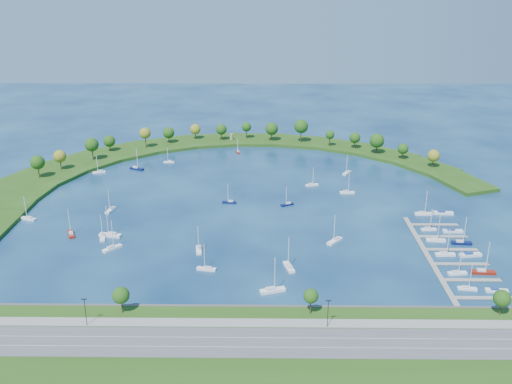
{
  "coord_description": "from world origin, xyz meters",
  "views": [
    {
      "loc": [
        8.19,
        -277.9,
        111.02
      ],
      "look_at": [
        5.0,
        5.0,
        4.0
      ],
      "focal_mm": 40.38,
      "sensor_mm": 36.0,
      "label": 1
    }
  ],
  "objects_px": {
    "moored_boat_18": "(112,248)",
    "docked_boat_6": "(436,239)",
    "moored_boat_14": "(347,192)",
    "docked_boat_4": "(445,254)",
    "harbor_tower": "(231,137)",
    "dock_system": "(445,256)",
    "moored_boat_16": "(272,290)",
    "moored_boat_7": "(287,204)",
    "moored_boat_2": "(289,266)",
    "docked_boat_7": "(461,242)",
    "moored_boat_3": "(238,151)",
    "docked_boat_5": "(470,255)",
    "docked_boat_1": "(496,290)",
    "moored_boat_1": "(71,233)",
    "docked_boat_0": "(467,288)",
    "moored_boat_8": "(28,218)",
    "moored_boat_17": "(347,172)",
    "moored_boat_11": "(99,171)",
    "moored_boat_10": "(229,202)",
    "moored_boat_12": "(137,168)",
    "docked_boat_10": "(423,213)",
    "docked_boat_2": "(457,272)",
    "moored_boat_5": "(335,240)",
    "moored_boat_6": "(206,268)",
    "docked_boat_11": "(443,213)",
    "moored_boat_9": "(199,249)",
    "moored_boat_0": "(312,184)",
    "docked_boat_8": "(429,229)",
    "docked_boat_3": "(483,271)",
    "moored_boat_13": "(110,234)",
    "docked_boat_9": "(453,231)",
    "moored_boat_4": "(111,209)",
    "moored_boat_19": "(169,161)"
  },
  "relations": [
    {
      "from": "dock_system",
      "to": "docked_boat_6",
      "type": "height_order",
      "value": "docked_boat_6"
    },
    {
      "from": "docked_boat_11",
      "to": "docked_boat_6",
      "type": "bearing_deg",
      "value": -107.9
    },
    {
      "from": "moored_boat_13",
      "to": "docked_boat_0",
      "type": "relative_size",
      "value": 1.42
    },
    {
      "from": "moored_boat_2",
      "to": "docked_boat_7",
      "type": "xyz_separation_m",
      "value": [
        76.86,
        23.37,
        -0.02
      ]
    },
    {
      "from": "moored_boat_4",
      "to": "docked_boat_6",
      "type": "relative_size",
      "value": 0.96
    },
    {
      "from": "moored_boat_16",
      "to": "moored_boat_7",
      "type": "bearing_deg",
      "value": 66.85
    },
    {
      "from": "moored_boat_0",
      "to": "moored_boat_19",
      "type": "distance_m",
      "value": 96.24
    },
    {
      "from": "moored_boat_13",
      "to": "moored_boat_17",
      "type": "height_order",
      "value": "moored_boat_13"
    },
    {
      "from": "docked_boat_6",
      "to": "moored_boat_10",
      "type": "bearing_deg",
      "value": 160.65
    },
    {
      "from": "moored_boat_12",
      "to": "docked_boat_3",
      "type": "xyz_separation_m",
      "value": [
        164.15,
        -128.35,
        0.02
      ]
    },
    {
      "from": "moored_boat_2",
      "to": "docked_boat_3",
      "type": "bearing_deg",
      "value": -107.19
    },
    {
      "from": "moored_boat_17",
      "to": "moored_boat_11",
      "type": "bearing_deg",
      "value": -56.47
    },
    {
      "from": "harbor_tower",
      "to": "moored_boat_12",
      "type": "height_order",
      "value": "moored_boat_12"
    },
    {
      "from": "moored_boat_14",
      "to": "docked_boat_4",
      "type": "bearing_deg",
      "value": -68.19
    },
    {
      "from": "docked_boat_11",
      "to": "moored_boat_18",
      "type": "bearing_deg",
      "value": -161.39
    },
    {
      "from": "docked_boat_5",
      "to": "docked_boat_9",
      "type": "distance_m",
      "value": 24.01
    },
    {
      "from": "moored_boat_12",
      "to": "docked_boat_6",
      "type": "distance_m",
      "value": 182.74
    },
    {
      "from": "harbor_tower",
      "to": "docked_boat_7",
      "type": "bearing_deg",
      "value": -56.11
    },
    {
      "from": "moored_boat_16",
      "to": "docked_boat_0",
      "type": "height_order",
      "value": "moored_boat_16"
    },
    {
      "from": "docked_boat_0",
      "to": "docked_boat_10",
      "type": "relative_size",
      "value": 0.83
    },
    {
      "from": "moored_boat_12",
      "to": "docked_boat_2",
      "type": "relative_size",
      "value": 1.18
    },
    {
      "from": "moored_boat_2",
      "to": "moored_boat_6",
      "type": "distance_m",
      "value": 33.2
    },
    {
      "from": "moored_boat_5",
      "to": "moored_boat_6",
      "type": "relative_size",
      "value": 1.15
    },
    {
      "from": "harbor_tower",
      "to": "docked_boat_8",
      "type": "bearing_deg",
      "value": -56.31
    },
    {
      "from": "moored_boat_9",
      "to": "moored_boat_12",
      "type": "distance_m",
      "value": 120.29
    },
    {
      "from": "moored_boat_7",
      "to": "moored_boat_8",
      "type": "xyz_separation_m",
      "value": [
        -126.07,
        -20.01,
        0.05
      ]
    },
    {
      "from": "moored_boat_6",
      "to": "docked_boat_2",
      "type": "relative_size",
      "value": 1.02
    },
    {
      "from": "moored_boat_9",
      "to": "moored_boat_14",
      "type": "distance_m",
      "value": 101.55
    },
    {
      "from": "docked_boat_3",
      "to": "docked_boat_6",
      "type": "relative_size",
      "value": 1.12
    },
    {
      "from": "moored_boat_1",
      "to": "moored_boat_16",
      "type": "bearing_deg",
      "value": -142.22
    },
    {
      "from": "moored_boat_18",
      "to": "docked_boat_6",
      "type": "distance_m",
      "value": 142.25
    },
    {
      "from": "docked_boat_4",
      "to": "moored_boat_10",
      "type": "bearing_deg",
      "value": 146.26
    },
    {
      "from": "moored_boat_1",
      "to": "moored_boat_18",
      "type": "height_order",
      "value": "moored_boat_18"
    },
    {
      "from": "moored_boat_8",
      "to": "docked_boat_11",
      "type": "bearing_deg",
      "value": -157.86
    },
    {
      "from": "moored_boat_1",
      "to": "moored_boat_16",
      "type": "xyz_separation_m",
      "value": [
        90.91,
        -48.98,
        0.05
      ]
    },
    {
      "from": "moored_boat_1",
      "to": "moored_boat_8",
      "type": "bearing_deg",
      "value": 32.49
    },
    {
      "from": "moored_boat_0",
      "to": "docked_boat_0",
      "type": "bearing_deg",
      "value": -84.95
    },
    {
      "from": "harbor_tower",
      "to": "docked_boat_3",
      "type": "relative_size",
      "value": 0.3
    },
    {
      "from": "moored_boat_16",
      "to": "docked_boat_2",
      "type": "height_order",
      "value": "moored_boat_16"
    },
    {
      "from": "moored_boat_10",
      "to": "docked_boat_0",
      "type": "distance_m",
      "value": 128.1
    },
    {
      "from": "moored_boat_3",
      "to": "docked_boat_5",
      "type": "height_order",
      "value": "moored_boat_3"
    },
    {
      "from": "harbor_tower",
      "to": "dock_system",
      "type": "relative_size",
      "value": 0.05
    },
    {
      "from": "moored_boat_7",
      "to": "docked_boat_1",
      "type": "bearing_deg",
      "value": 103.31
    },
    {
      "from": "moored_boat_17",
      "to": "docked_boat_5",
      "type": "relative_size",
      "value": 1.2
    },
    {
      "from": "moored_boat_3",
      "to": "docked_boat_8",
      "type": "xyz_separation_m",
      "value": [
        93.6,
        -123.74,
        0.02
      ]
    },
    {
      "from": "moored_boat_0",
      "to": "docked_boat_2",
      "type": "distance_m",
      "value": 112.92
    },
    {
      "from": "moored_boat_1",
      "to": "moored_boat_3",
      "type": "height_order",
      "value": "moored_boat_1"
    },
    {
      "from": "moored_boat_8",
      "to": "docked_boat_10",
      "type": "bearing_deg",
      "value": -158.03
    },
    {
      "from": "docked_boat_0",
      "to": "moored_boat_8",
      "type": "bearing_deg",
      "value": 169.51
    },
    {
      "from": "moored_boat_16",
      "to": "docked_boat_5",
      "type": "height_order",
      "value": "moored_boat_16"
    }
  ]
}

